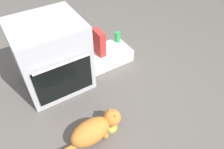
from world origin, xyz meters
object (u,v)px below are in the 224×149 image
object	(u,v)px
pantry_cabinet	(108,55)
cereal_box	(99,42)
oven	(52,56)
soda_can	(118,37)
food_bowl	(110,125)
cat	(94,129)

from	to	relation	value
pantry_cabinet	cereal_box	distance (m)	0.23
oven	cereal_box	bearing A→B (deg)	4.01
oven	cereal_box	size ratio (longest dim) A/B	2.50
oven	soda_can	distance (m)	0.84
food_bowl	cat	distance (m)	0.18
cat	soda_can	distance (m)	1.20
oven	soda_can	xyz separation A→B (m)	(0.82, 0.12, -0.15)
soda_can	cereal_box	distance (m)	0.31
oven	pantry_cabinet	xyz separation A→B (m)	(0.62, 0.03, -0.28)
pantry_cabinet	cat	xyz separation A→B (m)	(-0.60, -0.80, 0.04)
food_bowl	soda_can	world-z (taller)	soda_can
cat	soda_can	xyz separation A→B (m)	(0.79, 0.89, 0.09)
soda_can	pantry_cabinet	bearing A→B (deg)	-154.54
pantry_cabinet	food_bowl	world-z (taller)	pantry_cabinet
oven	food_bowl	world-z (taller)	oven
pantry_cabinet	soda_can	xyz separation A→B (m)	(0.20, 0.09, 0.13)
cereal_box	oven	bearing A→B (deg)	-175.99
cereal_box	soda_can	bearing A→B (deg)	15.93
food_bowl	cereal_box	bearing A→B (deg)	66.46
pantry_cabinet	cereal_box	size ratio (longest dim) A/B	1.80
cat	cereal_box	distance (m)	0.96
pantry_cabinet	soda_can	distance (m)	0.25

